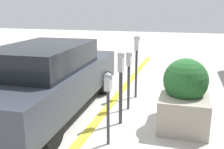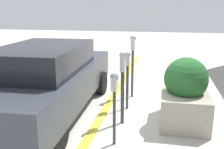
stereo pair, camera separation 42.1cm
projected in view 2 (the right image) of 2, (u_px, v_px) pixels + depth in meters
The scene contains 8 objects.
ground_plane at pixel (107, 114), 5.69m from camera, with size 40.00×40.00×0.00m, color beige.
curb_strip at pixel (103, 113), 5.70m from camera, with size 13.57×0.16×0.04m.
parking_meter_nearest at pixel (114, 92), 4.21m from camera, with size 0.16×0.14×1.25m.
parking_meter_second at pixel (123, 77), 5.01m from camera, with size 0.16×0.14×1.45m.
parking_meter_middle at pixel (128, 69), 5.77m from camera, with size 0.16×0.14×1.33m.
parking_meter_fourth at pixel (133, 53), 6.52m from camera, with size 0.17×0.15×1.59m.
planter_box at pixel (185, 95), 5.11m from camera, with size 1.26×0.90×1.33m.
parked_car_front at pixel (47, 79), 5.56m from camera, with size 4.85×1.90×1.51m.
Camera 2 is at (-5.17, -1.16, 2.24)m, focal length 42.00 mm.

